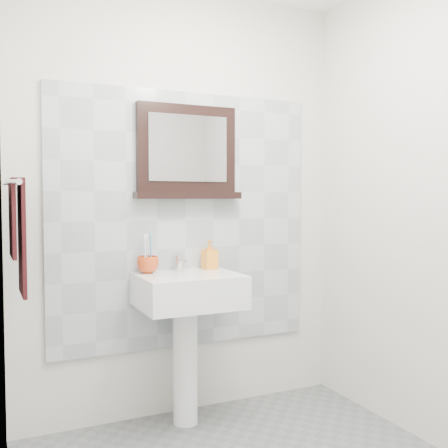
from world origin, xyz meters
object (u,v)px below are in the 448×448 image
at_px(toothbrush_cup, 148,265).
at_px(hand_towel, 18,227).
at_px(soap_dispenser, 210,255).
at_px(framed_mirror, 187,154).
at_px(pedestal_sink, 188,307).

relative_size(toothbrush_cup, hand_towel, 0.22).
bearing_deg(soap_dispenser, toothbrush_cup, 175.68).
xyz_separation_m(framed_mirror, hand_towel, (-0.94, -0.24, -0.39)).
bearing_deg(pedestal_sink, hand_towel, -176.46).
xyz_separation_m(soap_dispenser, framed_mirror, (-0.12, 0.05, 0.59)).
distance_m(pedestal_sink, hand_towel, 0.99).
xyz_separation_m(toothbrush_cup, hand_towel, (-0.68, -0.18, 0.23)).
xyz_separation_m(toothbrush_cup, soap_dispenser, (0.38, 0.01, 0.04)).
distance_m(toothbrush_cup, soap_dispenser, 0.38).
distance_m(soap_dispenser, hand_towel, 1.10).
height_order(pedestal_sink, toothbrush_cup, pedestal_sink).
relative_size(pedestal_sink, hand_towel, 1.75).
bearing_deg(soap_dispenser, hand_towel, -175.87).
xyz_separation_m(pedestal_sink, toothbrush_cup, (-0.19, 0.12, 0.23)).
relative_size(framed_mirror, hand_towel, 1.17).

